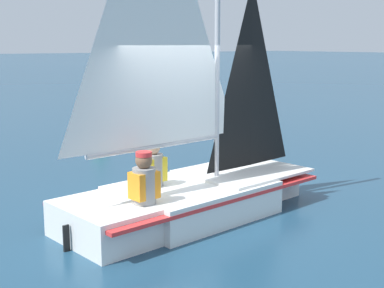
{
  "coord_description": "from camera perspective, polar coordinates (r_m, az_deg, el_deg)",
  "views": [
    {
      "loc": [
        4.45,
        6.21,
        2.52
      ],
      "look_at": [
        0.0,
        0.0,
        1.08
      ],
      "focal_mm": 50.0,
      "sensor_mm": 36.0,
      "label": 1
    }
  ],
  "objects": [
    {
      "name": "sailor_helm",
      "position": [
        7.79,
        -4.19,
        -3.49
      ],
      "size": [
        0.37,
        0.33,
        1.16
      ],
      "rotation": [
        0.0,
        0.0,
        3.26
      ],
      "color": "black",
      "rests_on": "ground_plane"
    },
    {
      "name": "sailboat_main",
      "position": [
        7.82,
        -0.32,
        -2.98
      ],
      "size": [
        4.21,
        2.09,
        5.04
      ],
      "rotation": [
        0.0,
        0.0,
        3.26
      ],
      "color": "white",
      "rests_on": "ground_plane"
    },
    {
      "name": "ground_plane",
      "position": [
        8.05,
        0.0,
        -7.59
      ],
      "size": [
        260.0,
        260.0,
        0.0
      ],
      "primitive_type": "plane",
      "color": "navy"
    },
    {
      "name": "buoy_marker",
      "position": [
        14.38,
        -9.77,
        1.28
      ],
      "size": [
        0.6,
        0.6,
        1.03
      ],
      "color": "green",
      "rests_on": "ground_plane"
    },
    {
      "name": "sailor_crew",
      "position": [
        6.95,
        -5.11,
        -5.15
      ],
      "size": [
        0.37,
        0.33,
        1.16
      ],
      "rotation": [
        0.0,
        0.0,
        3.26
      ],
      "color": "black",
      "rests_on": "ground_plane"
    }
  ]
}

